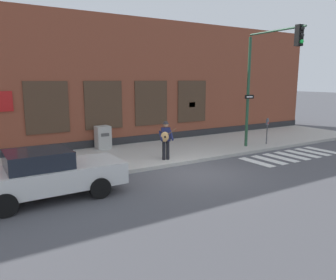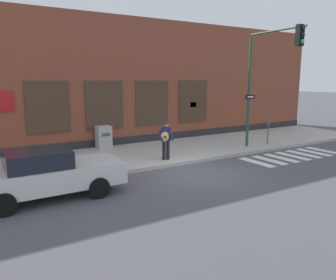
# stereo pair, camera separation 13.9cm
# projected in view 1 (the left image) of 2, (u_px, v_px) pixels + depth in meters

# --- Properties ---
(ground_plane) EXTENTS (160.00, 160.00, 0.00)m
(ground_plane) POSITION_uv_depth(u_px,v_px,m) (195.00, 173.00, 12.91)
(ground_plane) COLOR #4C4C51
(sidewalk) EXTENTS (28.00, 4.92, 0.15)m
(sidewalk) POSITION_uv_depth(u_px,v_px,m) (150.00, 153.00, 16.01)
(sidewalk) COLOR #ADAAA3
(sidewalk) RESTS_ON ground
(building_backdrop) EXTENTS (28.00, 4.06, 6.90)m
(building_backdrop) POSITION_uv_depth(u_px,v_px,m) (113.00, 83.00, 19.13)
(building_backdrop) COLOR brown
(building_backdrop) RESTS_ON ground
(crosswalk) EXTENTS (5.20, 1.90, 0.01)m
(crosswalk) POSITION_uv_depth(u_px,v_px,m) (292.00, 156.00, 15.82)
(crosswalk) COLOR silver
(crosswalk) RESTS_ON ground
(red_car) EXTENTS (4.62, 2.03, 1.53)m
(red_car) POSITION_uv_depth(u_px,v_px,m) (46.00, 174.00, 10.07)
(red_car) COLOR silver
(red_car) RESTS_ON ground
(busker) EXTENTS (0.72, 0.67, 1.69)m
(busker) POSITION_uv_depth(u_px,v_px,m) (166.00, 138.00, 14.23)
(busker) COLOR black
(busker) RESTS_ON sidewalk
(traffic_light) EXTENTS (0.60, 3.34, 5.76)m
(traffic_light) POSITION_uv_depth(u_px,v_px,m) (266.00, 69.00, 15.65)
(traffic_light) COLOR #234C33
(traffic_light) RESTS_ON sidewalk
(parking_meter) EXTENTS (0.13, 0.11, 1.44)m
(parking_meter) POSITION_uv_depth(u_px,v_px,m) (267.00, 127.00, 17.78)
(parking_meter) COLOR #47474C
(parking_meter) RESTS_ON sidewalk
(utility_box) EXTENTS (0.71, 0.67, 1.15)m
(utility_box) POSITION_uv_depth(u_px,v_px,m) (103.00, 137.00, 16.72)
(utility_box) COLOR #ADADA8
(utility_box) RESTS_ON sidewalk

